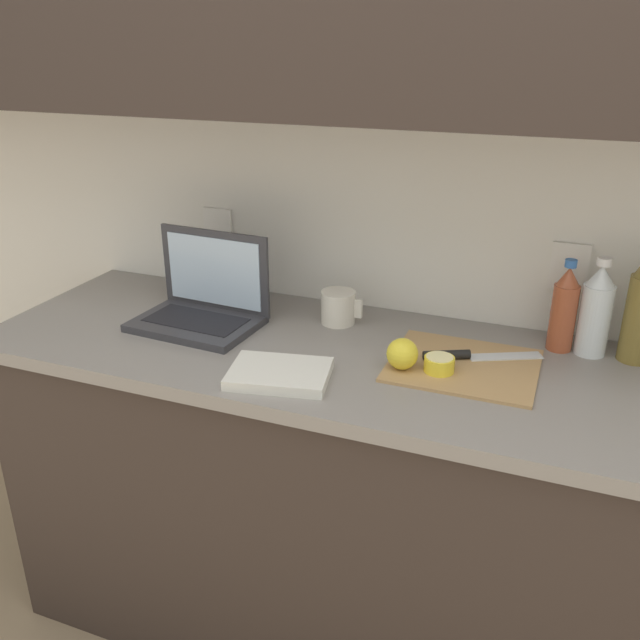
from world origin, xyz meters
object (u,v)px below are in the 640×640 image
at_px(bottle_oil_tall, 596,311).
at_px(bottle_water_clear, 564,309).
at_px(lemon_half_cut, 439,364).
at_px(laptop, 203,302).
at_px(knife, 462,355).
at_px(cutting_board, 463,366).
at_px(lemon_whole_beside, 402,354).
at_px(measuring_cup, 339,307).

xyz_separation_m(bottle_oil_tall, bottle_water_clear, (-0.07, 0.00, -0.01)).
relative_size(lemon_half_cut, bottle_oil_tall, 0.29).
bearing_deg(laptop, knife, 4.79).
height_order(cutting_board, lemon_whole_beside, lemon_whole_beside).
xyz_separation_m(laptop, lemon_half_cut, (0.64, -0.07, -0.03)).
height_order(bottle_water_clear, measuring_cup, bottle_water_clear).
height_order(cutting_board, bottle_oil_tall, bottle_oil_tall).
xyz_separation_m(knife, lemon_half_cut, (-0.04, -0.08, 0.01)).
bearing_deg(knife, bottle_oil_tall, 3.70).
xyz_separation_m(lemon_half_cut, measuring_cup, (-0.31, 0.20, 0.02)).
relative_size(knife, bottle_oil_tall, 1.11).
height_order(cutting_board, knife, knife).
distance_m(lemon_half_cut, bottle_water_clear, 0.35).
bearing_deg(knife, measuring_cup, 135.83).
distance_m(knife, measuring_cup, 0.37).
xyz_separation_m(cutting_board, lemon_half_cut, (-0.05, -0.06, 0.02)).
bearing_deg(cutting_board, bottle_oil_tall, 34.58).
relative_size(cutting_board, knife, 1.25).
height_order(bottle_oil_tall, bottle_water_clear, bottle_oil_tall).
relative_size(laptop, bottle_water_clear, 1.46).
height_order(lemon_half_cut, bottle_oil_tall, bottle_oil_tall).
distance_m(knife, lemon_whole_beside, 0.16).
height_order(knife, bottle_oil_tall, bottle_oil_tall).
relative_size(laptop, lemon_whole_beside, 4.63).
xyz_separation_m(cutting_board, bottle_water_clear, (0.20, 0.18, 0.10)).
distance_m(knife, bottle_oil_tall, 0.33).
bearing_deg(knife, lemon_half_cut, -139.98).
bearing_deg(bottle_oil_tall, lemon_half_cut, -142.55).
bearing_deg(lemon_half_cut, laptop, 173.83).
bearing_deg(laptop, cutting_board, 2.58).
distance_m(lemon_whole_beside, bottle_water_clear, 0.42).
height_order(cutting_board, bottle_water_clear, bottle_water_clear).
bearing_deg(lemon_half_cut, cutting_board, 50.47).
bearing_deg(lemon_half_cut, lemon_whole_beside, -168.75).
bearing_deg(laptop, lemon_half_cut, -2.43).
height_order(laptop, cutting_board, laptop).
relative_size(cutting_board, lemon_half_cut, 4.86).
xyz_separation_m(knife, measuring_cup, (-0.35, 0.11, 0.03)).
xyz_separation_m(laptop, bottle_oil_tall, (0.96, 0.17, 0.05)).
height_order(knife, lemon_half_cut, lemon_half_cut).
bearing_deg(bottle_oil_tall, laptop, -169.93).
relative_size(lemon_whole_beside, measuring_cup, 0.64).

